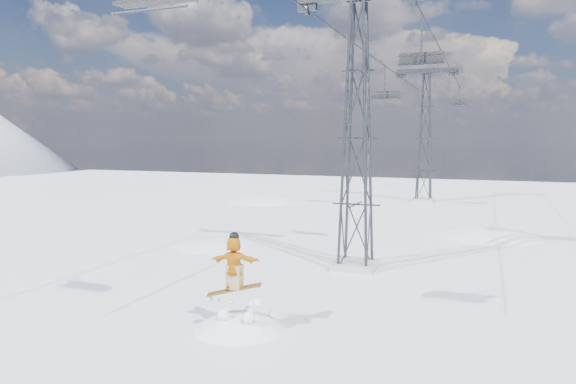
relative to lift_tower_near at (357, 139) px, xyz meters
name	(u,v)px	position (x,y,z in m)	size (l,w,h in m)	color
ground	(261,332)	(-0.80, -8.00, -5.47)	(120.00, 120.00, 0.00)	white
snow_terrain	(322,348)	(-5.57, 13.24, -15.06)	(39.00, 37.00, 22.00)	white
lift_tower_near	(357,139)	(0.00, 0.00, 0.00)	(5.20, 1.80, 11.43)	#999999
lift_tower_far	(425,139)	(0.00, 25.00, 0.00)	(5.20, 1.80, 11.43)	#999999
haul_cables	(402,51)	(0.00, 11.50, 5.38)	(4.46, 51.00, 0.06)	black
snowboarder_jump	(240,383)	(-1.48, -7.99, -7.11)	(4.40, 4.40, 6.84)	white
lift_chair_mid	(421,60)	(2.20, 2.56, 3.46)	(1.94, 0.56, 2.40)	black
lift_chair_far	(385,96)	(-2.20, 17.78, 3.18)	(2.22, 0.64, 2.75)	black
lift_chair_extra	(458,103)	(2.20, 34.06, 3.58)	(1.82, 0.52, 2.25)	black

